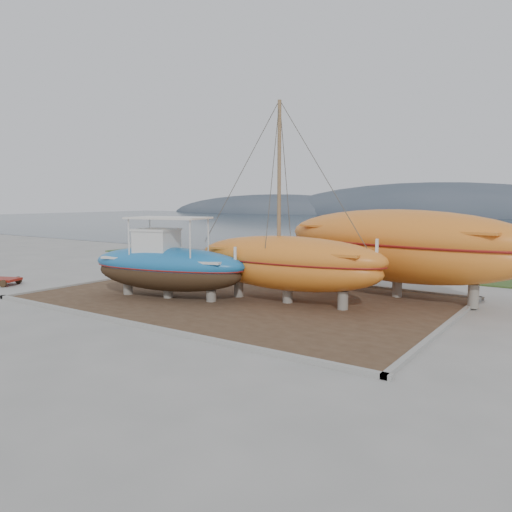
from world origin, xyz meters
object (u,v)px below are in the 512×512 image
Objects in this scene: white_dinghy at (175,269)px; red_trailer at (2,282)px; orange_bare_hull at (398,255)px; blue_caique at (167,258)px; orange_sailboat at (288,203)px.

red_trailer is (-6.51, -6.44, -0.44)m from white_dinghy.
orange_bare_hull is 20.50m from red_trailer.
blue_caique is 2.06× the size of white_dinghy.
white_dinghy is (-3.44, 4.09, -1.29)m from blue_caique.
orange_bare_hull reaches higher than red_trailer.
red_trailer is at bearing -166.18° from orange_sailboat.
white_dinghy is at bearing 164.47° from orange_sailboat.
blue_caique is at bearing -159.69° from orange_sailboat.
orange_sailboat reaches higher than orange_bare_hull.
red_trailer is (-9.96, -2.35, -1.73)m from blue_caique.
orange_sailboat reaches higher than blue_caique.
orange_sailboat is at bearing -5.29° from red_trailer.
orange_sailboat is 16.26m from red_trailer.
blue_caique is 10.37m from red_trailer.
orange_bare_hull reaches higher than white_dinghy.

